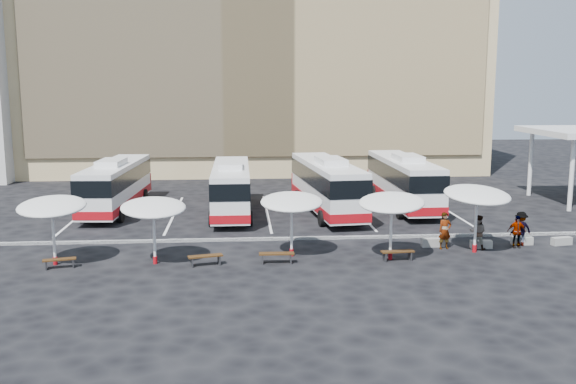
{
  "coord_description": "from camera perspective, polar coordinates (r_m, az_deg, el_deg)",
  "views": [
    {
      "loc": [
        -1.79,
        -33.08,
        8.37
      ],
      "look_at": [
        1.0,
        3.0,
        2.2
      ],
      "focal_mm": 40.0,
      "sensor_mm": 36.0,
      "label": 1
    }
  ],
  "objects": [
    {
      "name": "ground",
      "position": [
        34.17,
        -1.29,
        -4.51
      ],
      "size": [
        120.0,
        120.0,
        0.0
      ],
      "primitive_type": "plane",
      "color": "black",
      "rests_on": "ground"
    },
    {
      "name": "curb_divider",
      "position": [
        34.64,
        -1.33,
        -4.18
      ],
      "size": [
        34.0,
        0.25,
        0.15
      ],
      "primitive_type": "cube",
      "color": "black",
      "rests_on": "ground"
    },
    {
      "name": "conc_bench_1",
      "position": [
        34.41,
        16.79,
        -4.48
      ],
      "size": [
        1.1,
        0.41,
        0.41
      ],
      "primitive_type": "cube",
      "rotation": [
        0.0,
        0.0,
        -0.04
      ],
      "color": "gray",
      "rests_on": "ground"
    },
    {
      "name": "sunshade_4",
      "position": [
        32.98,
        16.46,
        -0.27
      ],
      "size": [
        3.91,
        3.95,
        3.41
      ],
      "rotation": [
        0.0,
        0.0,
        0.23
      ],
      "color": "white",
      "rests_on": "ground"
    },
    {
      "name": "bus_0",
      "position": [
        43.76,
        -15.04,
        0.7
      ],
      "size": [
        3.13,
        11.22,
        3.52
      ],
      "rotation": [
        0.0,
        0.0,
        -0.07
      ],
      "color": "white",
      "rests_on": "ground"
    },
    {
      "name": "bus_1",
      "position": [
        41.4,
        -5.08,
        0.48
      ],
      "size": [
        2.6,
        10.97,
        3.48
      ],
      "rotation": [
        0.0,
        0.0,
        -0.0
      ],
      "color": "white",
      "rests_on": "ground"
    },
    {
      "name": "conc_bench_0",
      "position": [
        34.1,
        12.75,
        -4.4
      ],
      "size": [
        1.18,
        0.41,
        0.44
      ],
      "primitive_type": "cube",
      "rotation": [
        0.0,
        0.0,
        0.02
      ],
      "color": "gray",
      "rests_on": "ground"
    },
    {
      "name": "bus_2",
      "position": [
        41.64,
        3.47,
        0.72
      ],
      "size": [
        3.64,
        11.91,
        3.72
      ],
      "rotation": [
        0.0,
        0.0,
        0.1
      ],
      "color": "white",
      "rests_on": "ground"
    },
    {
      "name": "sunshade_1",
      "position": [
        30.27,
        -11.88,
        -1.39
      ],
      "size": [
        3.62,
        3.65,
        3.14
      ],
      "rotation": [
        0.0,
        0.0,
        0.23
      ],
      "color": "white",
      "rests_on": "ground"
    },
    {
      "name": "wood_bench_0",
      "position": [
        31.22,
        -19.65,
        -5.8
      ],
      "size": [
        1.51,
        0.73,
        0.45
      ],
      "rotation": [
        0.0,
        0.0,
        0.24
      ],
      "color": "#301C0A",
      "rests_on": "ground"
    },
    {
      "name": "passenger_1",
      "position": [
        34.0,
        16.57,
        -3.46
      ],
      "size": [
        1.08,
        1.0,
        1.77
      ],
      "primitive_type": "imported",
      "rotation": [
        0.0,
        0.0,
        2.63
      ],
      "color": "black",
      "rests_on": "ground"
    },
    {
      "name": "wood_bench_3",
      "position": [
        31.09,
        9.71,
        -5.38
      ],
      "size": [
        1.62,
        0.58,
        0.49
      ],
      "rotation": [
        0.0,
        0.0,
        0.1
      ],
      "color": "#301C0A",
      "rests_on": "ground"
    },
    {
      "name": "wood_bench_2",
      "position": [
        30.2,
        -1.02,
        -5.65
      ],
      "size": [
        1.66,
        0.48,
        0.51
      ],
      "rotation": [
        0.0,
        0.0,
        -0.02
      ],
      "color": "#301C0A",
      "rests_on": "ground"
    },
    {
      "name": "sunshade_3",
      "position": [
        30.72,
        9.2,
        -0.96
      ],
      "size": [
        4.07,
        4.1,
        3.26
      ],
      "rotation": [
        0.0,
        0.0,
        -0.39
      ],
      "color": "white",
      "rests_on": "ground"
    },
    {
      "name": "sunshade_2",
      "position": [
        30.95,
        0.33,
        -0.91
      ],
      "size": [
        3.22,
        3.26,
        3.16
      ],
      "rotation": [
        0.0,
        0.0,
        -0.07
      ],
      "color": "white",
      "rests_on": "ground"
    },
    {
      "name": "conc_bench_3",
      "position": [
        36.54,
        23.14,
        -4.03
      ],
      "size": [
        1.13,
        0.55,
        0.41
      ],
      "primitive_type": "cube",
      "rotation": [
        0.0,
        0.0,
        0.18
      ],
      "color": "gray",
      "rests_on": "ground"
    },
    {
      "name": "passenger_2",
      "position": [
        34.96,
        19.66,
        -3.34
      ],
      "size": [
        1.0,
        0.47,
        1.67
      ],
      "primitive_type": "imported",
      "rotation": [
        0.0,
        0.0,
        -0.07
      ],
      "color": "black",
      "rests_on": "ground"
    },
    {
      "name": "bus_3",
      "position": [
        44.2,
        10.21,
        1.08
      ],
      "size": [
        2.82,
        11.64,
        3.69
      ],
      "rotation": [
        0.0,
        0.0,
        0.01
      ],
      "color": "white",
      "rests_on": "ground"
    },
    {
      "name": "passenger_0",
      "position": [
        33.63,
        13.77,
        -3.36
      ],
      "size": [
        0.76,
        0.56,
        1.89
      ],
      "primitive_type": "imported",
      "rotation": [
        0.0,
        0.0,
        0.18
      ],
      "color": "black",
      "rests_on": "ground"
    },
    {
      "name": "bay_lines",
      "position": [
        41.96,
        -1.89,
        -1.83
      ],
      "size": [
        24.15,
        12.0,
        0.01
      ],
      "color": "white",
      "rests_on": "ground"
    },
    {
      "name": "passenger_3",
      "position": [
        35.41,
        19.98,
        -3.09
      ],
      "size": [
        1.24,
        0.81,
        1.8
      ],
      "primitive_type": "imported",
      "rotation": [
        0.0,
        0.0,
        3.27
      ],
      "color": "black",
      "rests_on": "ground"
    },
    {
      "name": "sunshade_0",
      "position": [
        31.39,
        -20.25,
        -1.23
      ],
      "size": [
        3.1,
        3.14,
        3.24
      ],
      "rotation": [
        0.0,
        0.0,
        -0.0
      ],
      "color": "white",
      "rests_on": "ground"
    },
    {
      "name": "sandstone_building",
      "position": [
        65.11,
        -2.91,
        13.41
      ],
      "size": [
        42.0,
        18.25,
        29.6
      ],
      "color": "tan",
      "rests_on": "ground"
    },
    {
      "name": "wood_bench_1",
      "position": [
        30.08,
        -7.35,
        -5.82
      ],
      "size": [
        1.66,
        0.8,
        0.49
      ],
      "rotation": [
        0.0,
        0.0,
        0.24
      ],
      "color": "#301C0A",
      "rests_on": "ground"
    },
    {
      "name": "conc_bench_2",
      "position": [
        35.84,
        20.08,
        -4.1
      ],
      "size": [
        1.1,
        0.39,
        0.41
      ],
      "primitive_type": "cube",
      "rotation": [
        0.0,
        0.0,
        -0.03
      ],
      "color": "gray",
      "rests_on": "ground"
    }
  ]
}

